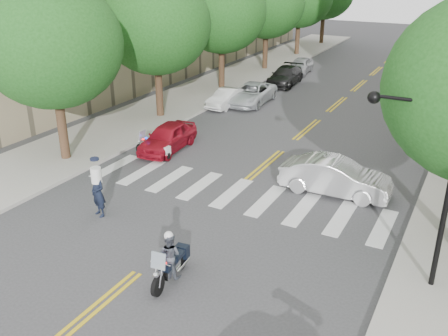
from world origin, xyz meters
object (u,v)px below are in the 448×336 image
Objects in this scene: motorcycle_police at (171,258)px; motorcycle_parked at (155,150)px; officer_standing at (98,193)px; convertible at (335,177)px.

motorcycle_parked is at bearing -57.86° from motorcycle_police.
motorcycle_police is at bearing -6.32° from officer_standing.
convertible is (2.64, 8.27, -0.01)m from motorcycle_police.
motorcycle_police is 0.46× the size of convertible.
motorcycle_parked is at bearing 123.19° from officer_standing.
motorcycle_police is 1.02× the size of motorcycle_parked.
motorcycle_police is 8.68m from convertible.
officer_standing reaches higher than motorcycle_police.
convertible is at bearing 58.25° from officer_standing.
motorcycle_parked is 1.08× the size of officer_standing.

